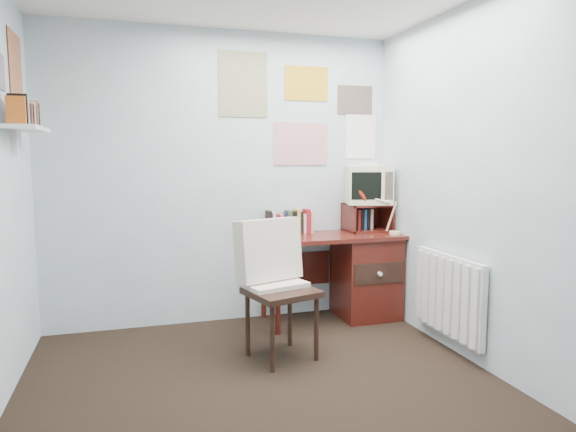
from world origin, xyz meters
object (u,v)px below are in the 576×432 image
at_px(wall_shelf, 27,129).
at_px(radiator, 449,295).
at_px(desk_lamp, 395,213).
at_px(desk, 360,272).
at_px(tv_riser, 367,217).
at_px(crt_tv, 368,183).
at_px(desk_chair, 282,292).

bearing_deg(wall_shelf, radiator, -10.89).
bearing_deg(desk_lamp, desk, 156.31).
distance_m(desk_lamp, tv_riser, 0.30).
bearing_deg(wall_shelf, desk_lamp, 4.73).
distance_m(desk, crt_tv, 0.81).
distance_m(radiator, wall_shelf, 3.15).
xyz_separation_m(desk, desk_lamp, (0.26, -0.14, 0.54)).
distance_m(desk_chair, desk_lamp, 1.41).
bearing_deg(desk_lamp, radiator, -83.14).
bearing_deg(radiator, desk_lamp, 91.79).
relative_size(tv_riser, crt_tv, 1.01).
bearing_deg(crt_tv, desk_chair, -126.11).
height_order(desk_lamp, tv_riser, desk_lamp).
distance_m(desk_chair, tv_riser, 1.40).
bearing_deg(tv_riser, desk_chair, -141.92).
bearing_deg(desk_chair, desk_lamp, 9.41).
distance_m(desk_lamp, crt_tv, 0.40).
relative_size(desk, desk_lamp, 3.24).
distance_m(crt_tv, radiator, 1.32).
bearing_deg(tv_riser, crt_tv, 61.87).
xyz_separation_m(tv_riser, radiator, (0.17, -1.04, -0.47)).
height_order(desk, wall_shelf, wall_shelf).
xyz_separation_m(desk_chair, crt_tv, (1.07, 0.85, 0.72)).
height_order(desk, tv_riser, tv_riser).
relative_size(crt_tv, radiator, 0.50).
xyz_separation_m(radiator, wall_shelf, (-2.86, 0.55, 1.20)).
distance_m(desk_lamp, wall_shelf, 2.92).
relative_size(desk_chair, desk_lamp, 2.61).
bearing_deg(desk_chair, desk, 21.34).
bearing_deg(wall_shelf, tv_riser, 10.32).
bearing_deg(desk, wall_shelf, -171.60).
bearing_deg(desk, radiator, -72.76).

